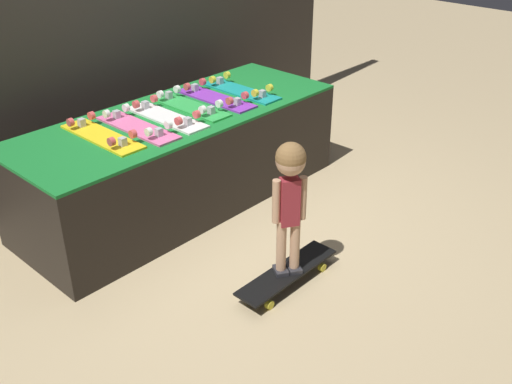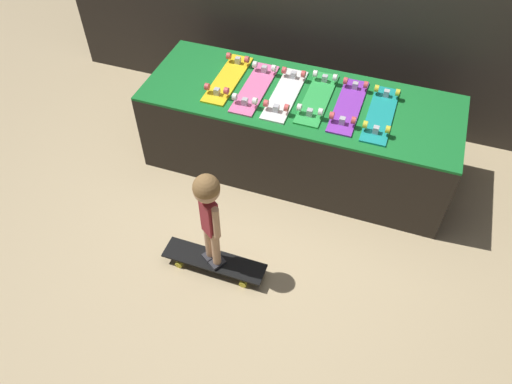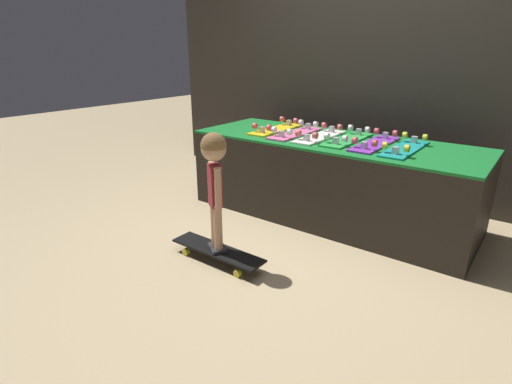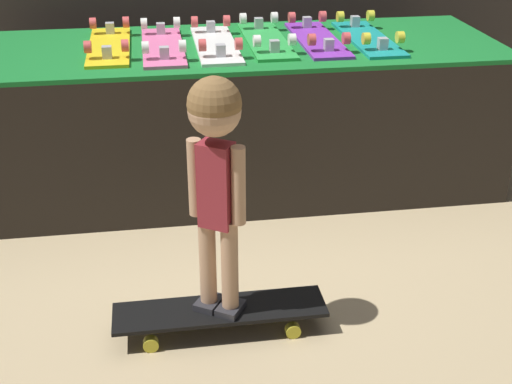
% 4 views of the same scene
% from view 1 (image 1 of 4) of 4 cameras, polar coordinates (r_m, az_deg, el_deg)
% --- Properties ---
extents(ground_plane, '(16.00, 16.00, 0.00)m').
position_cam_1_polar(ground_plane, '(4.13, -2.18, -3.22)').
color(ground_plane, tan).
extents(display_rack, '(2.39, 0.87, 0.69)m').
position_cam_1_polar(display_rack, '(4.30, -7.12, 3.18)').
color(display_rack, black).
rests_on(display_rack, ground_plane).
extents(skateboard_yellow_on_rack, '(0.18, 0.67, 0.09)m').
position_cam_1_polar(skateboard_yellow_on_rack, '(3.85, -14.47, 5.28)').
color(skateboard_yellow_on_rack, yellow).
rests_on(skateboard_yellow_on_rack, display_rack).
extents(skateboard_pink_on_rack, '(0.18, 0.67, 0.09)m').
position_cam_1_polar(skateboard_pink_on_rack, '(3.94, -11.23, 6.18)').
color(skateboard_pink_on_rack, pink).
rests_on(skateboard_pink_on_rack, display_rack).
extents(skateboard_white_on_rack, '(0.18, 0.67, 0.09)m').
position_cam_1_polar(skateboard_white_on_rack, '(4.07, -8.55, 7.18)').
color(skateboard_white_on_rack, white).
rests_on(skateboard_white_on_rack, display_rack).
extents(skateboard_green_on_rack, '(0.18, 0.67, 0.09)m').
position_cam_1_polar(skateboard_green_on_rack, '(4.24, -6.35, 8.21)').
color(skateboard_green_on_rack, green).
rests_on(skateboard_green_on_rack, display_rack).
extents(skateboard_purple_on_rack, '(0.18, 0.67, 0.09)m').
position_cam_1_polar(skateboard_purple_on_rack, '(4.38, -3.86, 9.00)').
color(skateboard_purple_on_rack, purple).
rests_on(skateboard_purple_on_rack, display_rack).
extents(skateboard_teal_on_rack, '(0.18, 0.67, 0.09)m').
position_cam_1_polar(skateboard_teal_on_rack, '(4.52, -1.48, 9.72)').
color(skateboard_teal_on_rack, teal).
rests_on(skateboard_teal_on_rack, display_rack).
extents(skateboard_on_floor, '(0.73, 0.18, 0.09)m').
position_cam_1_polar(skateboard_on_floor, '(3.55, 2.99, -7.74)').
color(skateboard_on_floor, black).
rests_on(skateboard_on_floor, ground_plane).
extents(child, '(0.19, 0.17, 0.82)m').
position_cam_1_polar(child, '(3.24, 3.25, 0.70)').
color(child, '#2D2D33').
rests_on(child, skateboard_on_floor).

